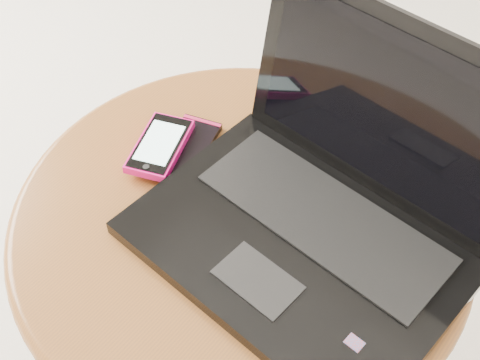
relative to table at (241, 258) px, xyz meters
The scene contains 4 objects.
table is the anchor object (origin of this frame).
laptop 0.18m from the table, 21.11° to the left, with size 0.42×0.36×0.26m.
phone_black 0.18m from the table, 160.55° to the left, with size 0.09×0.13×0.01m.
phone_pink 0.20m from the table, behind, with size 0.10×0.13×0.01m.
Camera 1 is at (0.42, -0.41, 1.17)m, focal length 49.49 mm.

